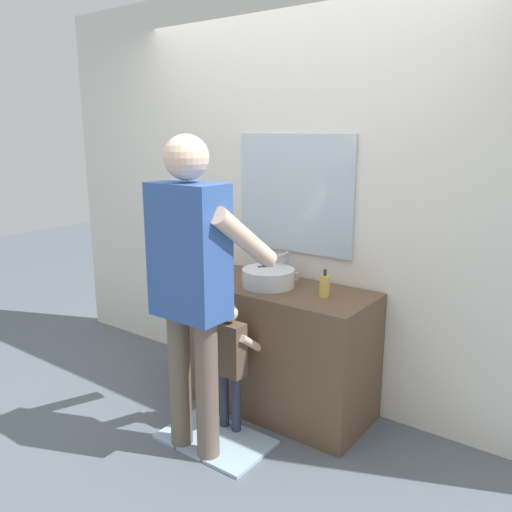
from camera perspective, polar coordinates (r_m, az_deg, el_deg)
The scene contains 10 objects.
ground_plane at distance 3.39m, azimuth -1.58°, elevation -17.81°, with size 14.00×14.00×0.00m, color slate.
back_wall at distance 3.43m, azimuth 4.69°, elevation 6.58°, with size 4.40×0.10×2.70m.
vanity_cabinet at distance 3.42m, azimuth 1.52°, elevation -9.82°, with size 1.33×0.54×0.82m, color brown.
sink_basin at distance 3.24m, azimuth 1.36°, elevation -2.35°, with size 0.33×0.33×0.11m.
faucet at distance 3.40m, azimuth 3.33°, elevation -1.20°, with size 0.18×0.14×0.18m.
toothbrush_cup at distance 3.52m, azimuth -3.39°, elevation -1.14°, with size 0.07×0.07×0.21m.
soap_bottle at distance 3.05m, azimuth 7.55°, elevation -3.27°, with size 0.06×0.06×0.16m.
bath_mat at distance 3.22m, azimuth -4.49°, elevation -19.47°, with size 0.64×0.40×0.02m, color #99B7CC.
child_toddler at distance 3.09m, azimuth -2.83°, elevation -10.96°, with size 0.25×0.25×0.80m.
adult_parent at distance 2.73m, azimuth -7.05°, elevation -1.66°, with size 0.54×0.57×1.75m.
Camera 1 is at (1.79, -2.28, 1.76)m, focal length 36.39 mm.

